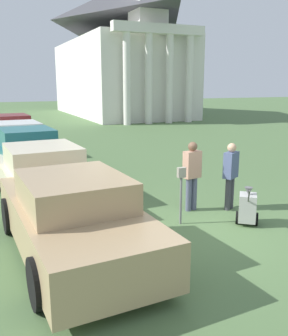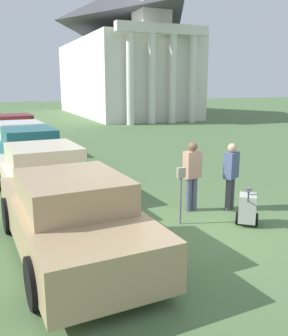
# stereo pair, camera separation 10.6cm
# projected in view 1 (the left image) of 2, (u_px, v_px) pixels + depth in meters

# --- Properties ---
(ground_plane) EXTENTS (120.00, 120.00, 0.00)m
(ground_plane) POSITION_uv_depth(u_px,v_px,m) (199.00, 232.00, 7.78)
(ground_plane) COLOR #517042
(parked_car_tan) EXTENTS (2.25, 4.90, 1.49)m
(parked_car_tan) POSITION_uv_depth(u_px,v_px,m) (73.00, 217.00, 6.68)
(parked_car_tan) COLOR tan
(parked_car_tan) RESTS_ON ground_plane
(parked_car_cream) EXTENTS (2.28, 4.77, 1.48)m
(parked_car_cream) POSITION_uv_depth(u_px,v_px,m) (43.00, 175.00, 9.77)
(parked_car_cream) COLOR beige
(parked_car_cream) RESTS_ON ground_plane
(parked_car_teal) EXTENTS (2.17, 4.71, 1.55)m
(parked_car_teal) POSITION_uv_depth(u_px,v_px,m) (28.00, 153.00, 12.72)
(parked_car_teal) COLOR #23666B
(parked_car_teal) RESTS_ON ground_plane
(parked_car_white) EXTENTS (2.29, 5.21, 1.44)m
(parked_car_white) POSITION_uv_depth(u_px,v_px,m) (18.00, 140.00, 15.90)
(parked_car_white) COLOR silver
(parked_car_white) RESTS_ON ground_plane
(parked_car_maroon) EXTENTS (2.23, 5.01, 1.49)m
(parked_car_maroon) POSITION_uv_depth(u_px,v_px,m) (11.00, 130.00, 19.03)
(parked_car_maroon) COLOR maroon
(parked_car_maroon) RESTS_ON ground_plane
(parking_meter) EXTENTS (0.18, 0.09, 1.27)m
(parking_meter) POSITION_uv_depth(u_px,v_px,m) (181.00, 185.00, 8.06)
(parking_meter) COLOR slate
(parking_meter) RESTS_ON ground_plane
(person_worker) EXTENTS (0.45, 0.29, 1.68)m
(person_worker) POSITION_uv_depth(u_px,v_px,m) (192.00, 172.00, 8.94)
(person_worker) COLOR #515670
(person_worker) RESTS_ON ground_plane
(person_supervisor) EXTENTS (0.47, 0.39, 1.64)m
(person_supervisor) POSITION_uv_depth(u_px,v_px,m) (231.00, 172.00, 9.02)
(person_supervisor) COLOR #3F3F47
(person_supervisor) RESTS_ON ground_plane
(equipment_cart) EXTENTS (0.76, 0.90, 1.00)m
(equipment_cart) POSITION_uv_depth(u_px,v_px,m) (247.00, 208.00, 8.13)
(equipment_cart) COLOR #B2B2AD
(equipment_cart) RESTS_ON ground_plane
(church) EXTENTS (8.82, 18.55, 21.91)m
(church) POSITION_uv_depth(u_px,v_px,m) (119.00, 51.00, 35.44)
(church) COLOR silver
(church) RESTS_ON ground_plane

